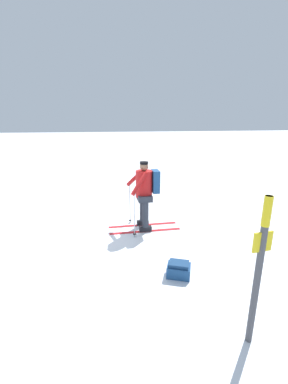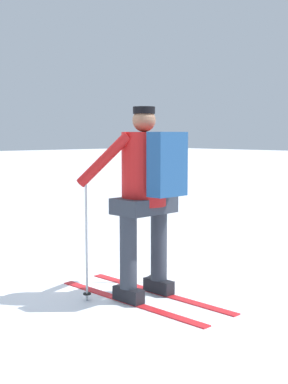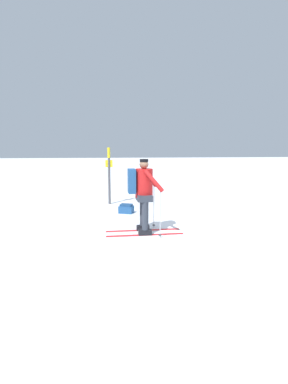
% 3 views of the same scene
% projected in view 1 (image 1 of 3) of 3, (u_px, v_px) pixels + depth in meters
% --- Properties ---
extents(ground_plane, '(80.00, 80.00, 0.00)m').
position_uv_depth(ground_plane, '(113.00, 231.00, 6.35)').
color(ground_plane, white).
extents(skier, '(0.99, 1.77, 1.70)m').
position_uv_depth(skier, '(145.00, 190.00, 6.20)').
color(skier, red).
rests_on(skier, ground_plane).
extents(dropped_backpack, '(0.42, 0.48, 0.27)m').
position_uv_depth(dropped_backpack, '(179.00, 270.00, 4.52)').
color(dropped_backpack, navy).
rests_on(dropped_backpack, ground_plane).
extents(trail_marker, '(0.09, 0.24, 1.92)m').
position_uv_depth(trail_marker, '(260.00, 261.00, 2.93)').
color(trail_marker, '#4C4C51').
rests_on(trail_marker, ground_plane).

